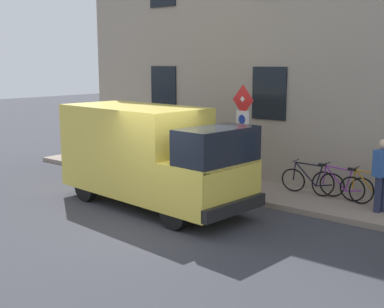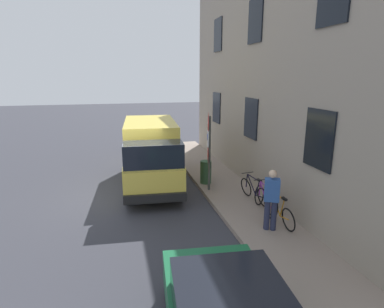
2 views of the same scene
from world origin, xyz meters
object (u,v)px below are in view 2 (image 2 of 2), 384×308
(sign_post_stacked, at_px, (208,144))
(delivery_van, at_px, (151,152))
(bicycle_black, at_px, (254,191))
(pedestrian, at_px, (271,198))
(bicycle_purple, at_px, (265,200))
(litter_bin, at_px, (206,172))
(bicycle_orange, at_px, (278,210))

(sign_post_stacked, relative_size, delivery_van, 0.51)
(bicycle_black, relative_size, pedestrian, 1.00)
(bicycle_purple, xyz_separation_m, bicycle_black, (-0.00, 0.81, 0.00))
(delivery_van, distance_m, bicycle_purple, 4.92)
(delivery_van, bearing_deg, pedestrian, 33.29)
(delivery_van, xyz_separation_m, litter_bin, (2.04, -0.74, -0.74))
(sign_post_stacked, xyz_separation_m, litter_bin, (0.15, 0.76, -1.30))
(bicycle_purple, distance_m, litter_bin, 3.17)
(sign_post_stacked, distance_m, pedestrian, 3.55)
(pedestrian, bearing_deg, bicycle_black, -166.73)
(bicycle_black, xyz_separation_m, pedestrian, (-0.43, -1.94, 0.56))
(litter_bin, bearing_deg, pedestrian, -81.24)
(bicycle_black, height_order, litter_bin, litter_bin)
(bicycle_black, relative_size, litter_bin, 1.90)
(delivery_van, relative_size, bicycle_black, 3.19)
(delivery_van, bearing_deg, bicycle_orange, 38.86)
(bicycle_orange, xyz_separation_m, bicycle_purple, (0.00, 0.81, 0.00))
(sign_post_stacked, height_order, bicycle_black, sign_post_stacked)
(bicycle_orange, relative_size, litter_bin, 1.90)
(bicycle_black, distance_m, pedestrian, 2.07)
(bicycle_purple, height_order, bicycle_black, same)
(delivery_van, height_order, pedestrian, delivery_van)
(delivery_van, relative_size, litter_bin, 6.08)
(sign_post_stacked, xyz_separation_m, bicycle_orange, (1.21, -3.04, -1.38))
(bicycle_purple, bearing_deg, pedestrian, 163.32)
(sign_post_stacked, relative_size, bicycle_orange, 1.62)
(litter_bin, bearing_deg, delivery_van, 160.14)
(bicycle_orange, height_order, bicycle_purple, same)
(litter_bin, bearing_deg, bicycle_purple, -70.37)
(delivery_van, distance_m, litter_bin, 2.30)
(bicycle_orange, bearing_deg, pedestrian, 125.92)
(pedestrian, relative_size, litter_bin, 1.91)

